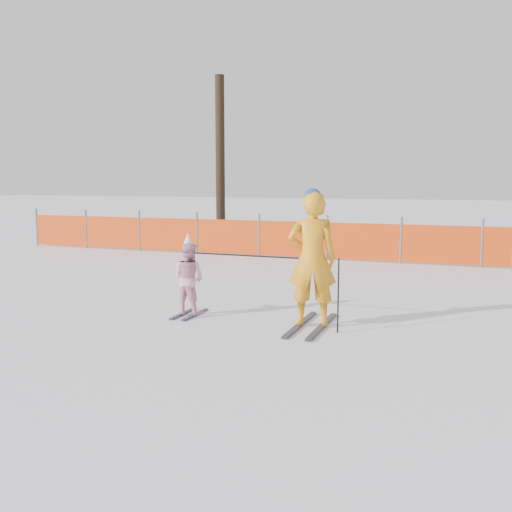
{
  "coord_description": "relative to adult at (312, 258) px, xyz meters",
  "views": [
    {
      "loc": [
        3.14,
        -7.98,
        2.21
      ],
      "look_at": [
        0.0,
        0.5,
        1.0
      ],
      "focal_mm": 40.0,
      "sensor_mm": 36.0,
      "label": 1
    }
  ],
  "objects": [
    {
      "name": "ground",
      "position": [
        -1.0,
        -0.21,
        -1.05
      ],
      "size": [
        120.0,
        120.0,
        0.0
      ],
      "primitive_type": "plane",
      "color": "white",
      "rests_on": "ground"
    },
    {
      "name": "adult",
      "position": [
        0.0,
        0.0,
        0.0
      ],
      "size": [
        0.83,
        1.64,
        2.09
      ],
      "color": "black",
      "rests_on": "ground"
    },
    {
      "name": "child",
      "position": [
        -2.08,
        0.03,
        -0.42
      ],
      "size": [
        0.63,
        0.86,
        1.36
      ],
      "color": "black",
      "rests_on": "ground"
    },
    {
      "name": "ski_poles",
      "position": [
        -0.48,
        -0.06,
        -0.19
      ],
      "size": [
        2.42,
        0.25,
        1.1
      ],
      "color": "black",
      "rests_on": "ground"
    },
    {
      "name": "safety_fence",
      "position": [
        -4.15,
        7.22,
        -0.49
      ],
      "size": [
        14.74,
        0.06,
        1.25
      ],
      "color": "#595960",
      "rests_on": "ground"
    },
    {
      "name": "tree_trunks",
      "position": [
        1.43,
        9.42,
        2.17
      ],
      "size": [
        12.73,
        1.71,
        7.26
      ],
      "color": "#311D15",
      "rests_on": "ground"
    }
  ]
}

